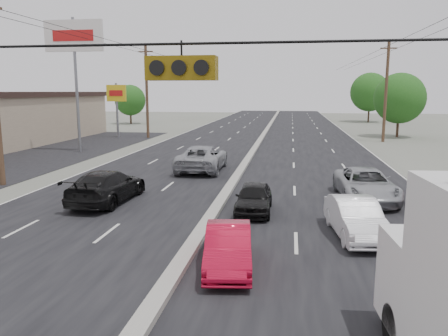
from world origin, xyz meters
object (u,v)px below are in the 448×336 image
(queue_car_a, at_px, (254,198))
(queue_car_c, at_px, (366,185))
(utility_pole_left_c, at_px, (147,91))
(tree_left_far, at_px, (130,100))
(red_sedan, at_px, (228,248))
(tree_right_far, at_px, (370,92))
(queue_car_b, at_px, (356,218))
(utility_pole_right_c, at_px, (386,91))
(pole_sign_far, at_px, (117,98))
(pole_sign_billboard, at_px, (74,44))
(queue_car_e, at_px, (437,200))
(tree_right_mid, at_px, (400,98))
(oncoming_far, at_px, (202,158))
(oncoming_near, at_px, (107,187))

(queue_car_a, distance_m, queue_car_c, 5.83)
(utility_pole_left_c, distance_m, tree_left_far, 22.19)
(queue_car_c, bearing_deg, red_sedan, -123.42)
(tree_right_far, relative_size, queue_car_b, 1.97)
(tree_left_far, bearing_deg, queue_car_b, -61.70)
(utility_pole_right_c, bearing_deg, tree_left_far, 149.90)
(pole_sign_far, bearing_deg, red_sedan, -63.18)
(utility_pole_right_c, xyz_separation_m, pole_sign_billboard, (-27.00, -12.00, 3.76))
(utility_pole_left_c, height_order, queue_car_e, utility_pole_left_c)
(tree_right_mid, bearing_deg, red_sedan, -109.04)
(utility_pole_right_c, bearing_deg, oncoming_far, -128.44)
(pole_sign_billboard, bearing_deg, red_sedan, -54.65)
(tree_right_far, height_order, queue_car_a, tree_right_far)
(tree_right_mid, relative_size, queue_car_e, 1.92)
(tree_right_mid, height_order, queue_car_e, tree_right_mid)
(utility_pole_left_c, bearing_deg, oncoming_far, -62.19)
(tree_left_far, height_order, queue_car_a, tree_left_far)
(tree_right_mid, height_order, tree_right_far, tree_right_far)
(tree_left_far, xyz_separation_m, red_sedan, (23.40, -54.41, -3.10))
(tree_right_far, distance_m, queue_car_a, 60.25)
(queue_car_e, bearing_deg, tree_right_far, 79.35)
(tree_right_mid, relative_size, red_sedan, 1.92)
(tree_left_far, xyz_separation_m, oncoming_far, (19.48, -38.92, -2.90))
(tree_right_far, distance_m, queue_car_e, 58.08)
(utility_pole_right_c, bearing_deg, queue_car_c, -102.83)
(utility_pole_right_c, height_order, pole_sign_far, utility_pole_right_c)
(tree_right_far, relative_size, queue_car_e, 2.20)
(utility_pole_right_c, height_order, tree_left_far, utility_pole_right_c)
(tree_right_mid, distance_m, queue_car_e, 33.23)
(utility_pole_left_c, relative_size, oncoming_near, 1.93)
(tree_right_far, xyz_separation_m, queue_car_c, (-9.30, -55.46, -4.22))
(pole_sign_billboard, distance_m, queue_car_a, 24.41)
(utility_pole_left_c, bearing_deg, queue_car_a, -63.49)
(queue_car_a, xyz_separation_m, queue_car_b, (3.83, -2.66, 0.05))
(pole_sign_far, height_order, tree_right_mid, tree_right_mid)
(utility_pole_left_c, bearing_deg, utility_pole_right_c, 0.00)
(tree_right_far, xyz_separation_m, queue_car_e, (-6.72, -57.52, -4.32))
(utility_pole_right_c, height_order, tree_right_mid, utility_pole_right_c)
(tree_right_mid, relative_size, oncoming_near, 1.38)
(oncoming_near, bearing_deg, utility_pole_right_c, -119.86)
(tree_right_far, xyz_separation_m, oncoming_near, (-21.24, -57.69, -4.20))
(utility_pole_right_c, bearing_deg, utility_pole_left_c, 180.00)
(pole_sign_far, relative_size, oncoming_far, 1.02)
(utility_pole_left_c, bearing_deg, oncoming_near, -75.32)
(pole_sign_far, bearing_deg, tree_right_mid, 9.16)
(pole_sign_billboard, height_order, pole_sign_far, pole_sign_billboard)
(tree_left_far, bearing_deg, queue_car_a, -63.94)
(pole_sign_billboard, relative_size, queue_car_a, 2.98)
(tree_right_mid, bearing_deg, queue_car_e, -99.98)
(utility_pole_left_c, distance_m, oncoming_far, 21.82)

